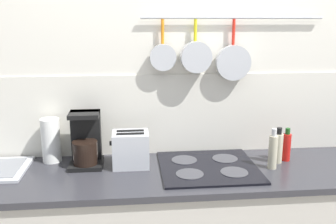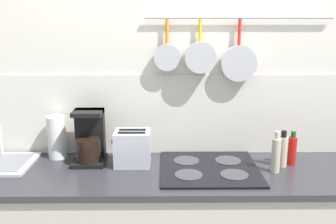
{
  "view_description": "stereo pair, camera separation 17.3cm",
  "coord_description": "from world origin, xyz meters",
  "views": [
    {
      "loc": [
        -0.46,
        -1.9,
        1.74
      ],
      "look_at": [
        -0.27,
        0.0,
        1.26
      ],
      "focal_mm": 40.0,
      "sensor_mm": 36.0,
      "label": 1
    },
    {
      "loc": [
        -0.29,
        -1.91,
        1.74
      ],
      "look_at": [
        -0.27,
        0.0,
        1.26
      ],
      "focal_mm": 40.0,
      "sensor_mm": 36.0,
      "label": 2
    }
  ],
  "objects": [
    {
      "name": "cooktop",
      "position": [
        -0.04,
        0.03,
        0.93
      ],
      "size": [
        0.54,
        0.51,
        0.01
      ],
      "color": "black",
      "rests_on": "countertop"
    },
    {
      "name": "bottle_sesame_oil",
      "position": [
        0.44,
        0.1,
        1.01
      ],
      "size": [
        0.05,
        0.05,
        0.2
      ],
      "color": "red",
      "rests_on": "countertop"
    },
    {
      "name": "toaster",
      "position": [
        -0.47,
        0.1,
        1.02
      ],
      "size": [
        0.22,
        0.16,
        0.2
      ],
      "color": "#B7BABF",
      "rests_on": "countertop"
    },
    {
      "name": "bottle_cooking_wine",
      "position": [
        0.31,
        -0.01,
        1.02
      ],
      "size": [
        0.05,
        0.05,
        0.23
      ],
      "color": "#BFB799",
      "rests_on": "countertop"
    },
    {
      "name": "wall_back",
      "position": [
        -0.0,
        0.33,
        1.28
      ],
      "size": [
        7.2,
        0.16,
        2.6
      ],
      "color": "silver",
      "rests_on": "ground_plane"
    },
    {
      "name": "bottle_dish_soap",
      "position": [
        0.38,
        0.07,
        1.01
      ],
      "size": [
        0.05,
        0.05,
        0.21
      ],
      "color": "#BFB799",
      "rests_on": "countertop"
    },
    {
      "name": "countertop",
      "position": [
        0.0,
        0.0,
        0.9
      ],
      "size": [
        3.1,
        0.59,
        0.03
      ],
      "color": "#2D2D33",
      "rests_on": "cabinet_base"
    },
    {
      "name": "coffee_maker",
      "position": [
        -0.73,
        0.15,
        1.05
      ],
      "size": [
        0.19,
        0.2,
        0.31
      ],
      "color": "black",
      "rests_on": "countertop"
    },
    {
      "name": "paper_towel_roll",
      "position": [
        -0.93,
        0.22,
        1.05
      ],
      "size": [
        0.11,
        0.11,
        0.26
      ],
      "color": "white",
      "rests_on": "countertop"
    }
  ]
}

